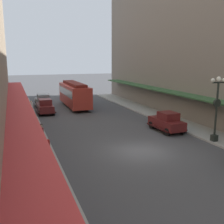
{
  "coord_description": "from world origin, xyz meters",
  "views": [
    {
      "loc": [
        -8.5,
        -16.47,
        6.63
      ],
      "look_at": [
        0.0,
        6.0,
        1.8
      ],
      "focal_mm": 42.46,
      "sensor_mm": 36.0,
      "label": 1
    }
  ],
  "objects": [
    {
      "name": "streetcar",
      "position": [
        -0.5,
        19.44,
        1.9
      ],
      "size": [
        2.54,
        9.61,
        3.46
      ],
      "color": "#A52D23",
      "rests_on": "ground"
    },
    {
      "name": "parked_car_3",
      "position": [
        -4.61,
        20.9,
        0.94
      ],
      "size": [
        2.3,
        4.32,
        1.84
      ],
      "color": "slate",
      "rests_on": "ground"
    },
    {
      "name": "ground_plane",
      "position": [
        0.0,
        0.0,
        0.0
      ],
      "size": [
        200.0,
        200.0,
        0.0
      ],
      "primitive_type": "plane",
      "color": "#424244"
    },
    {
      "name": "fire_hydrant",
      "position": [
        -6.35,
        2.21,
        0.56
      ],
      "size": [
        0.24,
        0.24,
        0.82
      ],
      "color": "#B21E19",
      "rests_on": "sidewalk_left"
    },
    {
      "name": "pedestrian_1",
      "position": [
        -7.79,
        -3.64,
        1.01
      ],
      "size": [
        0.36,
        0.28,
        1.67
      ],
      "color": "#4C4238",
      "rests_on": "sidewalk_left"
    },
    {
      "name": "sidewalk_right",
      "position": [
        7.5,
        0.0,
        0.07
      ],
      "size": [
        3.0,
        60.0,
        0.15
      ],
      "primitive_type": "cube",
      "color": "#99968E",
      "rests_on": "ground"
    },
    {
      "name": "pedestrian_2",
      "position": [
        -6.54,
        15.7,
        0.99
      ],
      "size": [
        0.36,
        0.24,
        1.64
      ],
      "color": "slate",
      "rests_on": "sidewalk_left"
    },
    {
      "name": "parked_car_1",
      "position": [
        -4.87,
        16.27,
        0.94
      ],
      "size": [
        2.16,
        4.27,
        1.84
      ],
      "color": "#591919",
      "rests_on": "ground"
    },
    {
      "name": "sidewalk_left",
      "position": [
        -7.5,
        0.0,
        0.07
      ],
      "size": [
        3.0,
        60.0,
        0.15
      ],
      "primitive_type": "cube",
      "color": "#99968E",
      "rests_on": "ground"
    },
    {
      "name": "pedestrian_0",
      "position": [
        -7.67,
        -0.0,
        0.99
      ],
      "size": [
        0.36,
        0.24,
        1.64
      ],
      "color": "slate",
      "rests_on": "sidewalk_left"
    },
    {
      "name": "pedestrian_4",
      "position": [
        -7.07,
        4.95,
        1.01
      ],
      "size": [
        0.36,
        0.28,
        1.67
      ],
      "color": "#4C4238",
      "rests_on": "sidewalk_left"
    },
    {
      "name": "parked_car_2",
      "position": [
        4.72,
        4.1,
        0.94
      ],
      "size": [
        2.22,
        4.29,
        1.84
      ],
      "color": "#591919",
      "rests_on": "ground"
    },
    {
      "name": "lamp_post_with_clock",
      "position": [
        6.4,
        -0.28,
        2.99
      ],
      "size": [
        1.42,
        0.44,
        5.16
      ],
      "color": "black",
      "rests_on": "sidewalk_right"
    },
    {
      "name": "pedestrian_5",
      "position": [
        -6.69,
        3.43,
        1.01
      ],
      "size": [
        0.36,
        0.28,
        1.67
      ],
      "color": "#4C4238",
      "rests_on": "sidewalk_left"
    }
  ]
}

